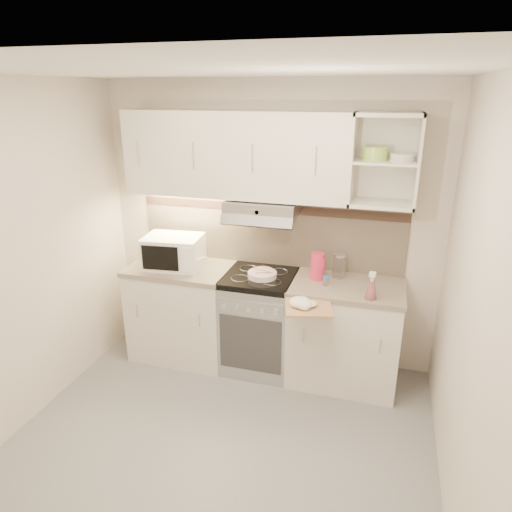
{
  "coord_description": "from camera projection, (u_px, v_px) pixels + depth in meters",
  "views": [
    {
      "loc": [
        0.99,
        -2.4,
        2.4
      ],
      "look_at": [
        0.01,
        0.95,
        1.13
      ],
      "focal_mm": 32.0,
      "sensor_mm": 36.0,
      "label": 1
    }
  ],
  "objects": [
    {
      "name": "dish_towel",
      "position": [
        303.0,
        302.0,
        3.4
      ],
      "size": [
        0.31,
        0.29,
        0.07
      ],
      "primitive_type": null,
      "rotation": [
        0.0,
        0.0,
        -0.33
      ],
      "color": "silver",
      "rests_on": "cutting_board"
    },
    {
      "name": "bread_loaf",
      "position": [
        263.0,
        272.0,
        3.95
      ],
      "size": [
        0.17,
        0.17,
        0.04
      ],
      "primitive_type": "cylinder",
      "color": "#A87A42",
      "rests_on": "electric_range"
    },
    {
      "name": "worktop_left",
      "position": [
        180.0,
        268.0,
        4.14
      ],
      "size": [
        0.92,
        0.62,
        0.04
      ],
      "primitive_type": "cube",
      "color": "gray",
      "rests_on": "base_cabinet_left"
    },
    {
      "name": "cutting_board",
      "position": [
        308.0,
        308.0,
        3.41
      ],
      "size": [
        0.41,
        0.38,
        0.02
      ],
      "primitive_type": "cube",
      "rotation": [
        0.0,
        0.0,
        0.24
      ],
      "color": "tan",
      "rests_on": "base_cabinet_right"
    },
    {
      "name": "base_cabinet_right",
      "position": [
        344.0,
        335.0,
        3.9
      ],
      "size": [
        0.9,
        0.6,
        0.86
      ],
      "primitive_type": "cube",
      "color": "silver",
      "rests_on": "ground"
    },
    {
      "name": "spice_jar",
      "position": [
        326.0,
        281.0,
        3.71
      ],
      "size": [
        0.05,
        0.05,
        0.08
      ],
      "rotation": [
        0.0,
        0.0,
        0.3
      ],
      "color": "white",
      "rests_on": "worktop_right"
    },
    {
      "name": "plate_stack",
      "position": [
        262.0,
        275.0,
        3.88
      ],
      "size": [
        0.25,
        0.25,
        0.05
      ],
      "rotation": [
        0.0,
        0.0,
        -0.12
      ],
      "color": "silver",
      "rests_on": "electric_range"
    },
    {
      "name": "glass_jar",
      "position": [
        339.0,
        266.0,
        3.85
      ],
      "size": [
        0.11,
        0.11,
        0.21
      ],
      "rotation": [
        0.0,
        0.0,
        0.18
      ],
      "color": "white",
      "rests_on": "worktop_right"
    },
    {
      "name": "microwave",
      "position": [
        173.0,
        252.0,
        4.08
      ],
      "size": [
        0.54,
        0.42,
        0.28
      ],
      "rotation": [
        0.0,
        0.0,
        0.1
      ],
      "color": "white",
      "rests_on": "worktop_left"
    },
    {
      "name": "pink_pitcher",
      "position": [
        317.0,
        266.0,
        3.82
      ],
      "size": [
        0.12,
        0.11,
        0.23
      ],
      "rotation": [
        0.0,
        0.0,
        -0.39
      ],
      "color": "#DE274E",
      "rests_on": "worktop_right"
    },
    {
      "name": "worktop_right",
      "position": [
        347.0,
        287.0,
        3.74
      ],
      "size": [
        0.92,
        0.62,
        0.04
      ],
      "primitive_type": "cube",
      "color": "gray",
      "rests_on": "base_cabinet_right"
    },
    {
      "name": "base_cabinet_left",
      "position": [
        183.0,
        313.0,
        4.29
      ],
      "size": [
        0.9,
        0.6,
        0.86
      ],
      "primitive_type": "cube",
      "color": "silver",
      "rests_on": "ground"
    },
    {
      "name": "spray_bottle",
      "position": [
        371.0,
        288.0,
        3.46
      ],
      "size": [
        0.09,
        0.09,
        0.24
      ],
      "rotation": [
        0.0,
        0.0,
        -0.11
      ],
      "color": "pink",
      "rests_on": "worktop_right"
    },
    {
      "name": "room_shell",
      "position": [
        230.0,
        214.0,
        3.02
      ],
      "size": [
        3.04,
        2.84,
        2.52
      ],
      "color": "beige",
      "rests_on": "ground"
    },
    {
      "name": "electric_range",
      "position": [
        260.0,
        321.0,
        4.09
      ],
      "size": [
        0.6,
        0.6,
        0.9
      ],
      "color": "#B7B7BC",
      "rests_on": "ground"
    },
    {
      "name": "ground",
      "position": [
        217.0,
        448.0,
        3.25
      ],
      "size": [
        3.0,
        3.0,
        0.0
      ],
      "primitive_type": "plane",
      "color": "gray",
      "rests_on": "ground"
    },
    {
      "name": "watering_can",
      "position": [
        185.0,
        261.0,
        4.01
      ],
      "size": [
        0.29,
        0.15,
        0.24
      ],
      "rotation": [
        0.0,
        0.0,
        0.02
      ],
      "color": "white",
      "rests_on": "worktop_left"
    }
  ]
}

